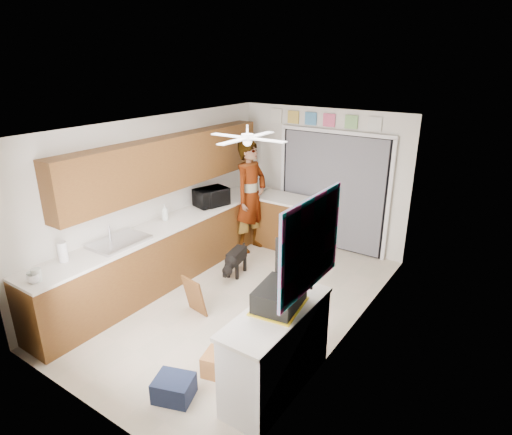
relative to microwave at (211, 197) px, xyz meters
The scene contains 42 objects.
floor 1.91m from the microwave, 36.02° to the right, with size 5.00×5.00×0.00m, color #BDB298.
ceiling 2.11m from the microwave, 36.02° to the right, with size 5.00×5.00×0.00m, color white.
wall_back 2.03m from the microwave, 51.10° to the left, with size 3.20×3.20×0.00m, color silver.
wall_front 3.66m from the microwave, 69.63° to the right, with size 3.20×3.20×0.00m, color silver.
wall_left 0.99m from the microwave, 109.57° to the right, with size 5.00×5.00×0.00m, color silver.
wall_right 3.02m from the microwave, 17.84° to the right, with size 5.00×5.00×0.00m, color silver.
left_base_cabinets 1.12m from the microwave, 91.77° to the right, with size 0.60×4.80×0.90m, color brown.
left_countertop 0.94m from the microwave, 91.15° to the right, with size 0.62×4.80×0.04m, color white.
upper_cabinets 1.03m from the microwave, 103.10° to the right, with size 0.32×4.00×0.80m, color brown.
sink_basin 1.93m from the microwave, 90.55° to the right, with size 0.50×0.76×0.06m, color silver.
faucet 1.94m from the microwave, 96.18° to the right, with size 0.03×0.03×0.22m, color silver.
peninsula_base 1.47m from the microwave, 54.35° to the left, with size 1.00×0.60×0.90m, color brown.
peninsula_top 1.33m from the microwave, 54.35° to the left, with size 1.04×0.64×0.04m, color white.
back_opening_recess 2.17m from the microwave, 45.45° to the left, with size 2.00×0.06×2.10m, color black.
curtain_panel 2.14m from the microwave, 44.70° to the left, with size 1.90×0.03×2.05m, color slate.
door_trim_left 1.60m from the microwave, 71.69° to the left, with size 0.06×0.04×2.10m, color white.
door_trim_right 2.96m from the microwave, 30.81° to the left, with size 0.06×0.04×2.10m, color white.
door_trim_head 2.38m from the microwave, 44.89° to the left, with size 2.10×0.04×0.06m, color white.
header_frame_0 2.07m from the microwave, 66.52° to the left, with size 0.22×0.02×0.22m, color gold.
header_frame_1 2.21m from the microwave, 56.54° to the left, with size 0.22×0.02×0.22m, color #4689BC.
header_frame_2 2.39m from the microwave, 48.42° to the left, with size 0.22×0.02×0.22m, color #E05479.
header_frame_3 2.64m from the microwave, 41.10° to the left, with size 0.22×0.02×0.22m, color #79B165.
header_frame_4 2.93m from the microwave, 35.44° to the left, with size 0.22×0.02×0.22m, color silver.
route66_sign 1.99m from the microwave, 78.25° to the left, with size 0.22×0.02×0.26m, color silver.
right_counter_base 3.43m from the microwave, 39.02° to the right, with size 0.50×1.40×0.90m, color white.
right_counter_top 3.37m from the microwave, 39.13° to the right, with size 0.54×1.44×0.04m, color white.
abstract_painting 3.49m from the microwave, 34.01° to the right, with size 0.03×1.15×0.95m, color #E052B0.
ceiling_fan 1.91m from the microwave, 29.67° to the right, with size 1.14×1.14×0.24m, color white.
microwave is the anchor object (origin of this frame).
soap_bottle 0.96m from the microwave, 98.39° to the right, with size 0.10×0.10×0.27m, color silver.
cup 3.18m from the microwave, 88.72° to the right, with size 0.14×0.14×0.11m, color white.
jar_a 3.13m from the microwave, 88.76° to the right, with size 0.11×0.11×0.15m, color silver.
jar_b 3.18m from the microwave, 89.83° to the right, with size 0.07×0.07×0.11m, color silver.
paper_towel_roll 2.67m from the microwave, 93.07° to the right, with size 0.12×0.12×0.25m, color white.
suitcase 3.31m from the microwave, 38.39° to the right, with size 0.40×0.53×0.23m, color black.
suitcase_rim 3.31m from the microwave, 38.39° to the right, with size 0.44×0.58×0.02m, color yellow.
suitcase_lid 3.14m from the microwave, 34.23° to the right, with size 0.42×0.03×0.50m, color black.
cardboard_box 3.21m from the microwave, 48.63° to the right, with size 0.40×0.30×0.25m, color #A16432.
navy_crate 3.53m from the microwave, 57.27° to the right, with size 0.39×0.32×0.24m, color #161E37.
cabinet_door_panel 2.02m from the microwave, 58.21° to the right, with size 0.37×0.03×0.56m, color brown.
man 0.74m from the microwave, 58.95° to the left, with size 0.73×0.48×2.00m, color white.
dog 1.19m from the microwave, 23.23° to the right, with size 0.26×0.61×0.48m, color black.
Camera 1 is at (3.22, -4.34, 3.30)m, focal length 30.00 mm.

